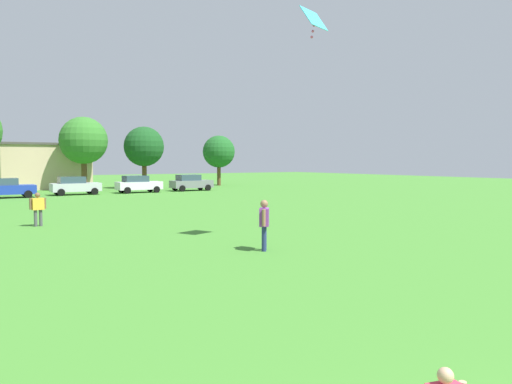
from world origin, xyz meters
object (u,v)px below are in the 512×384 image
at_px(parked_car_silver_2, 75,186).
at_px(kite, 314,20).
at_px(parked_car_blue_1, 6,188).
at_px(parked_car_gray_4, 191,183).
at_px(bystander_near_trees, 38,206).
at_px(tree_right, 144,147).
at_px(adult_bystander, 264,221).
at_px(tree_center_right, 83,141).
at_px(tree_far_right, 219,152).
at_px(parked_car_white_3, 138,184).

bearing_deg(parked_car_silver_2, kite, -87.53).
xyz_separation_m(parked_car_blue_1, parked_car_gray_4, (17.39, 0.88, 0.00)).
bearing_deg(bystander_near_trees, tree_right, -126.06).
height_order(bystander_near_trees, parked_car_blue_1, parked_car_blue_1).
bearing_deg(adult_bystander, tree_center_right, 30.72).
bearing_deg(parked_car_blue_1, tree_far_right, 19.76).
distance_m(parked_car_silver_2, tree_right, 11.87).
relative_size(parked_car_white_3, tree_right, 0.62).
xyz_separation_m(parked_car_blue_1, tree_right, (14.81, 7.56, 3.85)).
bearing_deg(tree_right, tree_center_right, 178.19).
bearing_deg(parked_car_blue_1, adult_bystander, -81.60).
height_order(adult_bystander, tree_far_right, tree_far_right).
bearing_deg(parked_car_white_3, tree_far_right, 31.68).
relative_size(parked_car_silver_2, tree_center_right, 0.55).
bearing_deg(adult_bystander, bystander_near_trees, 62.18).
relative_size(parked_car_silver_2, tree_far_right, 0.68).
relative_size(parked_car_blue_1, parked_car_white_3, 1.00).
xyz_separation_m(parked_car_blue_1, tree_far_right, (25.17, 9.04, 3.41)).
relative_size(parked_car_white_3, tree_center_right, 0.55).
bearing_deg(tree_far_right, parked_car_gray_4, -133.63).
xyz_separation_m(parked_car_silver_2, tree_center_right, (2.52, 6.82, 4.38)).
xyz_separation_m(bystander_near_trees, parked_car_silver_2, (6.55, 21.69, -0.10)).
bearing_deg(bystander_near_trees, parked_car_silver_2, -113.96).
relative_size(bystander_near_trees, parked_car_gray_4, 0.38).
height_order(bystander_near_trees, kite, kite).
bearing_deg(tree_far_right, bystander_near_trees, -131.09).
distance_m(parked_car_silver_2, tree_far_right, 21.33).
bearing_deg(parked_car_blue_1, kite, -77.25).
relative_size(bystander_near_trees, tree_right, 0.23).
relative_size(parked_car_white_3, tree_far_right, 0.68).
xyz_separation_m(parked_car_gray_4, tree_center_right, (-9.14, 6.88, 4.38)).
bearing_deg(adult_bystander, parked_car_blue_1, 44.22).
height_order(kite, parked_car_gray_4, kite).
distance_m(bystander_near_trees, tree_far_right, 39.67).
xyz_separation_m(parked_car_white_3, tree_right, (3.15, 6.85, 3.85)).
height_order(bystander_near_trees, tree_right, tree_right).
height_order(adult_bystander, parked_car_gray_4, adult_bystander).
bearing_deg(bystander_near_trees, parked_car_white_3, -127.33).
bearing_deg(parked_car_silver_2, tree_far_right, 22.63).
xyz_separation_m(kite, parked_car_gray_4, (10.25, 32.45, -7.47)).
relative_size(kite, tree_far_right, 0.21).
height_order(parked_car_silver_2, tree_center_right, tree_center_right).
xyz_separation_m(adult_bystander, kite, (2.43, 0.34, 7.28)).
height_order(parked_car_white_3, tree_right, tree_right).
bearing_deg(tree_center_right, tree_far_right, 4.32).
distance_m(parked_car_white_3, parked_car_gray_4, 5.74).
bearing_deg(parked_car_gray_4, tree_right, 111.16).
height_order(kite, tree_far_right, kite).
height_order(bystander_near_trees, tree_center_right, tree_center_right).
height_order(kite, parked_car_blue_1, kite).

